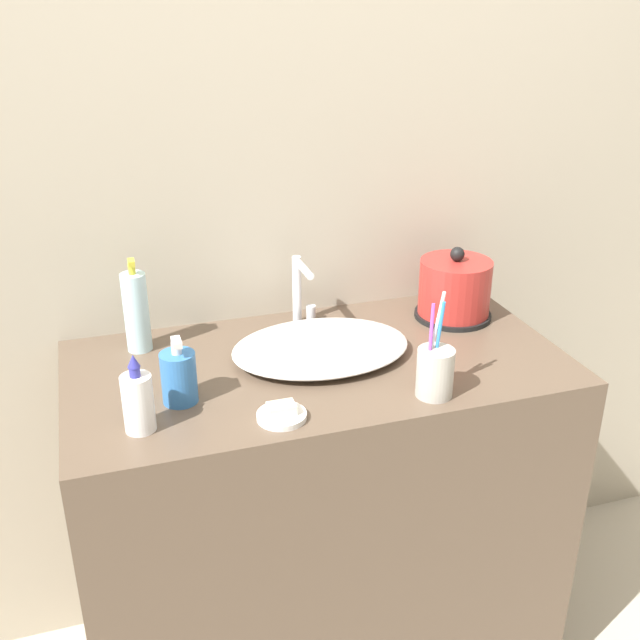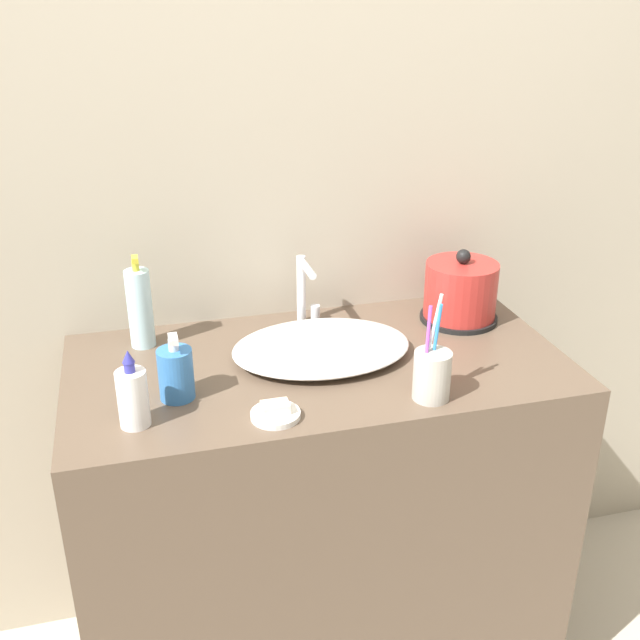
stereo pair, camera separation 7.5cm
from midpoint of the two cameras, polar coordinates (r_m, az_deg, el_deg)
name	(u,v)px [view 1 (the left image)]	position (r m, az deg, el deg)	size (l,w,h in m)	color
wall_back	(278,142)	(1.80, -4.41, 13.39)	(6.00, 0.04, 2.60)	#ADA38E
vanity_counter	(318,519)	(1.90, -1.29, -14.93)	(1.10, 0.57, 0.87)	brown
sink_basin	(321,347)	(1.67, -1.21, -2.08)	(0.40, 0.30, 0.04)	white
faucet	(301,288)	(1.80, -2.66, 2.41)	(0.06, 0.13, 0.17)	silver
electric_kettle	(454,291)	(1.87, 9.08, 2.17)	(0.19, 0.19, 0.18)	black
toothbrush_cup	(435,371)	(1.52, 7.36, -3.92)	(0.08, 0.08, 0.22)	#B7B2A8
lotion_bottle	(136,312)	(1.73, -15.02, 0.62)	(0.06, 0.06, 0.22)	silver
shampoo_bottle	(138,401)	(1.44, -15.16, -6.03)	(0.06, 0.06, 0.16)	white
mouthwash_bottle	(179,377)	(1.51, -12.10, -4.26)	(0.07, 0.07, 0.14)	#3370B7
soap_dish	(282,414)	(1.45, -4.43, -7.17)	(0.10, 0.10, 0.03)	white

